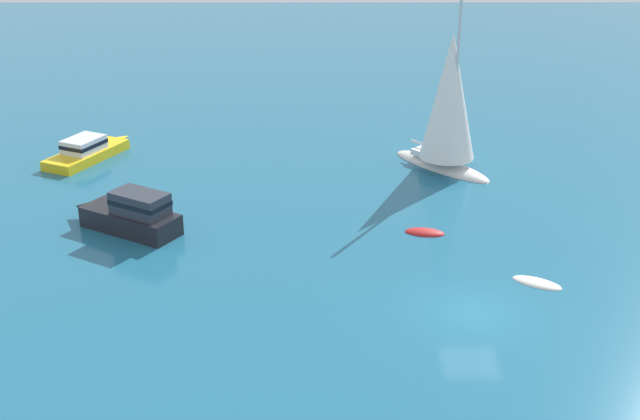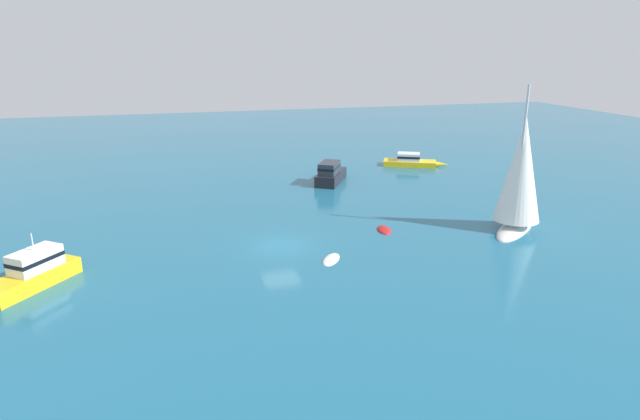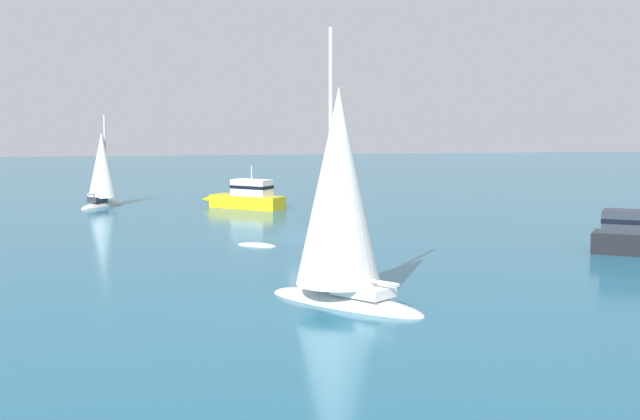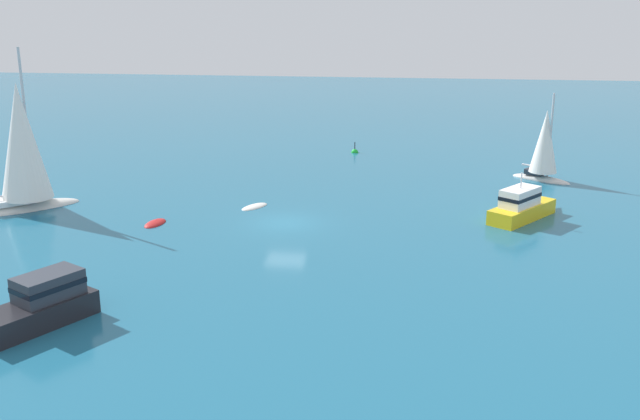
# 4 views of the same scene
# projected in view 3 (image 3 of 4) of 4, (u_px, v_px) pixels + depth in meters

# --- Properties ---
(ground_plane) EXTENTS (160.00, 160.00, 0.00)m
(ground_plane) POSITION_uv_depth(u_px,v_px,m) (311.00, 237.00, 54.90)
(ground_plane) COLOR #1E607F
(rib) EXTENTS (1.40, 2.20, 0.41)m
(rib) POSITION_uv_depth(u_px,v_px,m) (355.00, 260.00, 47.08)
(rib) COLOR #B21E1E
(rib) RESTS_ON ground
(dinghy) EXTENTS (2.02, 2.45, 0.31)m
(dinghy) POSITION_uv_depth(u_px,v_px,m) (257.00, 246.00, 51.83)
(dinghy) COLOR silver
(dinghy) RESTS_ON ground
(sloop) EXTENTS (4.55, 3.56, 7.11)m
(sloop) POSITION_uv_depth(u_px,v_px,m) (102.00, 172.00, 70.36)
(sloop) COLOR silver
(sloop) RESTS_ON ground
(launch_1) EXTENTS (5.29, 6.28, 3.14)m
(launch_1) POSITION_uv_depth(u_px,v_px,m) (246.00, 197.00, 69.21)
(launch_1) COLOR yellow
(launch_1) RESTS_ON ground
(sailboat) EXTENTS (6.87, 6.35, 11.14)m
(sailboat) POSITION_uv_depth(u_px,v_px,m) (340.00, 204.00, 36.85)
(sailboat) COLOR silver
(sailboat) RESTS_ON ground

